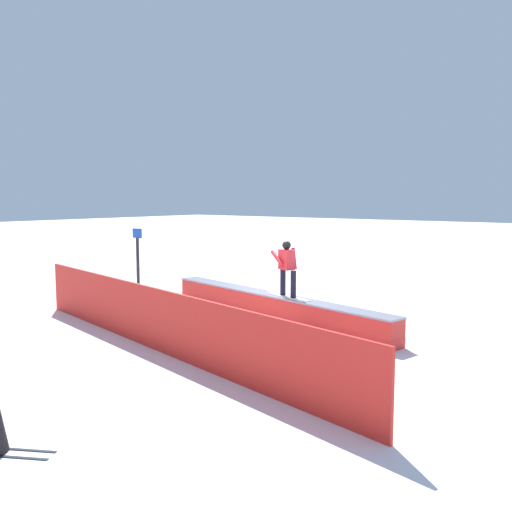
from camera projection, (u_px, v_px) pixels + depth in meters
The scene contains 5 objects.
ground_plane at pixel (272, 319), 14.36m from camera, with size 120.00×120.00×0.00m, color white.
grind_box at pixel (272, 308), 14.33m from camera, with size 7.73×2.16×0.66m.
snowboarder at pixel (287, 267), 13.81m from camera, with size 1.55×0.83×1.41m.
safety_fence at pixel (161, 321), 11.25m from camera, with size 11.35×0.06×1.30m, color red.
trail_marker at pixel (138, 261), 17.38m from camera, with size 0.40×0.10×2.18m.
Camera 1 is at (-8.29, 11.42, 3.16)m, focal length 38.73 mm.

